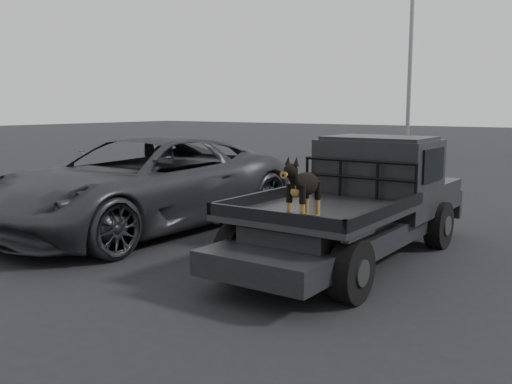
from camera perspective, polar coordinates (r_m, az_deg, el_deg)
The scene contains 6 objects.
ground at distance 7.13m, azimuth 5.00°, elevation -10.05°, with size 120.00×120.00×0.00m, color black.
flatbed_ute at distance 8.57m, azimuth 9.50°, elevation -3.76°, with size 2.00×5.40×0.92m, color black, non-canonical shape.
ute_cab at distance 9.29m, azimuth 12.18°, elevation 2.75°, with size 1.72×1.30×0.88m, color black, non-canonical shape.
headache_rack at distance 8.62m, azimuth 10.19°, elevation 1.26°, with size 1.80×0.08×0.55m, color black, non-canonical shape.
dog at distance 6.82m, azimuth 4.80°, elevation 0.26°, with size 0.32×0.60×0.74m, color black, non-canonical shape.
parked_suv at distance 10.73m, azimuth -11.28°, elevation 0.85°, with size 2.85×6.18×1.72m, color #2F3035.
Camera 1 is at (3.37, -5.85, 2.28)m, focal length 40.00 mm.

